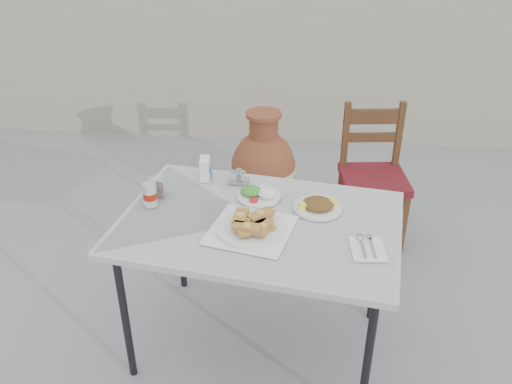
# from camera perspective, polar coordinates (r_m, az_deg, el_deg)

# --- Properties ---
(ground) EXTENTS (80.00, 80.00, 0.00)m
(ground) POSITION_cam_1_polar(r_m,az_deg,el_deg) (2.76, -0.26, -15.10)
(ground) COLOR slate
(ground) RESTS_ON ground
(cafe_table) EXTENTS (1.28, 0.96, 0.71)m
(cafe_table) POSITION_cam_1_polar(r_m,az_deg,el_deg) (2.31, 0.37, -3.99)
(cafe_table) COLOR black
(cafe_table) RESTS_ON ground
(pide_plate) EXTENTS (0.39, 0.39, 0.07)m
(pide_plate) POSITION_cam_1_polar(r_m,az_deg,el_deg) (2.20, -0.54, -3.39)
(pide_plate) COLOR silver
(pide_plate) RESTS_ON cafe_table
(salad_rice_plate) EXTENTS (0.20, 0.20, 0.05)m
(salad_rice_plate) POSITION_cam_1_polar(r_m,az_deg,el_deg) (2.43, 0.26, -0.19)
(salad_rice_plate) COLOR silver
(salad_rice_plate) RESTS_ON cafe_table
(salad_chopped_plate) EXTENTS (0.21, 0.21, 0.05)m
(salad_chopped_plate) POSITION_cam_1_polar(r_m,az_deg,el_deg) (2.36, 6.52, -1.41)
(salad_chopped_plate) COLOR silver
(salad_chopped_plate) RESTS_ON cafe_table
(soda_can) EXTENTS (0.06, 0.06, 0.11)m
(soda_can) POSITION_cam_1_polar(r_m,az_deg,el_deg) (2.40, -11.09, -0.27)
(soda_can) COLOR silver
(soda_can) RESTS_ON cafe_table
(cola_glass) EXTENTS (0.07, 0.07, 0.09)m
(cola_glass) POSITION_cam_1_polar(r_m,az_deg,el_deg) (2.48, -10.39, 0.43)
(cola_glass) COLOR white
(cola_glass) RESTS_ON cafe_table
(napkin_holder) EXTENTS (0.06, 0.09, 0.11)m
(napkin_holder) POSITION_cam_1_polar(r_m,az_deg,el_deg) (2.59, -5.39, 2.47)
(napkin_holder) COLOR silver
(napkin_holder) RESTS_ON cafe_table
(condiment_caddy) EXTENTS (0.10, 0.08, 0.07)m
(condiment_caddy) POSITION_cam_1_polar(r_m,az_deg,el_deg) (2.56, -1.87, 1.51)
(condiment_caddy) COLOR #B3B3BA
(condiment_caddy) RESTS_ON cafe_table
(cutlery_napkin) EXTENTS (0.14, 0.18, 0.01)m
(cutlery_napkin) POSITION_cam_1_polar(r_m,az_deg,el_deg) (2.16, 11.58, -5.66)
(cutlery_napkin) COLOR silver
(cutlery_napkin) RESTS_ON cafe_table
(chair) EXTENTS (0.42, 0.42, 0.85)m
(chair) POSITION_cam_1_polar(r_m,az_deg,el_deg) (3.30, 12.21, 1.82)
(chair) COLOR #38240F
(chair) RESTS_ON ground
(terracotta_urn) EXTENTS (0.42, 0.42, 0.74)m
(terracotta_urn) POSITION_cam_1_polar(r_m,az_deg,el_deg) (3.47, 0.77, 2.26)
(terracotta_urn) COLOR brown
(terracotta_urn) RESTS_ON ground
(back_wall) EXTENTS (6.00, 0.25, 1.20)m
(back_wall) POSITION_cam_1_polar(r_m,az_deg,el_deg) (4.65, 2.88, 12.93)
(back_wall) COLOR gray
(back_wall) RESTS_ON ground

